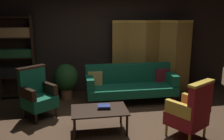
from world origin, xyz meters
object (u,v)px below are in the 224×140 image
object	(u,v)px
coffee_table	(99,112)
book_navy_cloth	(104,106)
folding_screen	(152,55)
bookshelf	(16,55)
book_black_cloth	(104,107)
armchair_gilt_accent	(190,111)
armchair_wing_left	(37,94)
velvet_couch	(130,83)
potted_plant	(66,79)

from	to	relation	value
coffee_table	book_navy_cloth	size ratio (longest dim) A/B	4.49
coffee_table	folding_screen	bearing A→B (deg)	51.43
bookshelf	book_black_cloth	distance (m)	2.90
armchair_gilt_accent	armchair_wing_left	xyz separation A→B (m)	(-2.66, 1.33, 0.00)
velvet_couch	potted_plant	bearing A→B (deg)	164.71
velvet_couch	book_black_cloth	distance (m)	1.59
coffee_table	armchair_wing_left	bearing A→B (deg)	144.50
coffee_table	armchair_wing_left	xyz separation A→B (m)	(-1.18, 0.84, 0.12)
velvet_couch	coffee_table	size ratio (longest dim) A/B	2.12
coffee_table	book_navy_cloth	distance (m)	0.13
armchair_gilt_accent	book_navy_cloth	world-z (taller)	armchair_gilt_accent
book_navy_cloth	armchair_gilt_accent	bearing A→B (deg)	-21.23
coffee_table	book_navy_cloth	xyz separation A→B (m)	(0.09, 0.05, 0.09)
coffee_table	potted_plant	distance (m)	1.93
velvet_couch	potted_plant	size ratio (longest dim) A/B	2.40
folding_screen	potted_plant	xyz separation A→B (m)	(-2.26, -0.24, -0.47)
bookshelf	folding_screen	bearing A→B (deg)	-1.43
book_navy_cloth	velvet_couch	bearing A→B (deg)	59.18
potted_plant	book_navy_cloth	xyz separation A→B (m)	(0.70, -1.78, -0.05)
folding_screen	book_black_cloth	distance (m)	2.61
potted_plant	book_navy_cloth	distance (m)	1.92
folding_screen	armchair_wing_left	xyz separation A→B (m)	(-2.83, -1.23, -0.50)
armchair_gilt_accent	potted_plant	bearing A→B (deg)	132.08
armchair_wing_left	folding_screen	bearing A→B (deg)	23.53
book_black_cloth	folding_screen	bearing A→B (deg)	52.33
folding_screen	potted_plant	world-z (taller)	folding_screen
book_black_cloth	armchair_gilt_accent	bearing A→B (deg)	-21.23
coffee_table	armchair_gilt_accent	world-z (taller)	armchair_gilt_accent
velvet_couch	armchair_gilt_accent	size ratio (longest dim) A/B	2.04
folding_screen	velvet_couch	size ratio (longest dim) A/B	1.00
armchair_gilt_accent	book_navy_cloth	distance (m)	1.50
velvet_couch	book_navy_cloth	size ratio (longest dim) A/B	9.52
armchair_gilt_accent	book_black_cloth	bearing A→B (deg)	158.77
book_black_cloth	book_navy_cloth	world-z (taller)	book_navy_cloth
coffee_table	book_black_cloth	distance (m)	0.12
book_black_cloth	potted_plant	bearing A→B (deg)	111.50
velvet_couch	folding_screen	bearing A→B (deg)	41.30
armchair_wing_left	book_black_cloth	xyz separation A→B (m)	(1.27, -0.79, -0.06)
potted_plant	armchair_wing_left	bearing A→B (deg)	-119.64
folding_screen	armchair_wing_left	bearing A→B (deg)	-156.47
armchair_gilt_accent	book_navy_cloth	bearing A→B (deg)	158.77
bookshelf	coffee_table	world-z (taller)	bookshelf
armchair_gilt_accent	book_black_cloth	distance (m)	1.50
armchair_wing_left	book_black_cloth	bearing A→B (deg)	-32.01
folding_screen	coffee_table	bearing A→B (deg)	-128.57
armchair_wing_left	book_black_cloth	size ratio (longest dim) A/B	4.29
bookshelf	velvet_couch	world-z (taller)	bookshelf
potted_plant	book_black_cloth	size ratio (longest dim) A/B	3.65
bookshelf	armchair_wing_left	distance (m)	1.57
folding_screen	armchair_gilt_accent	distance (m)	2.62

